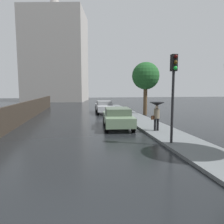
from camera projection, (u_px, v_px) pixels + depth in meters
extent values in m
cube|color=#B2B5BA|center=(104.00, 107.00, 22.63)|extent=(1.83, 4.53, 0.59)
cube|color=gray|center=(104.00, 103.00, 22.74)|extent=(1.57, 2.26, 0.41)
cylinder|color=black|center=(96.00, 109.00, 24.01)|extent=(0.23, 0.67, 0.67)
cylinder|color=black|center=(110.00, 109.00, 24.23)|extent=(0.23, 0.67, 0.67)
cylinder|color=black|center=(98.00, 112.00, 21.09)|extent=(0.23, 0.67, 0.67)
cylinder|color=black|center=(113.00, 111.00, 21.31)|extent=(0.23, 0.67, 0.67)
cube|color=slate|center=(118.00, 119.00, 14.23)|extent=(2.18, 4.47, 0.62)
cube|color=#4D5C49|center=(118.00, 111.00, 14.16)|extent=(1.78, 2.28, 0.45)
cylinder|color=black|center=(105.00, 120.00, 15.62)|extent=(0.27, 0.62, 0.61)
cylinder|color=black|center=(127.00, 120.00, 15.75)|extent=(0.27, 0.62, 0.61)
cylinder|color=black|center=(106.00, 127.00, 12.78)|extent=(0.27, 0.62, 0.61)
cylinder|color=black|center=(133.00, 127.00, 12.92)|extent=(0.27, 0.62, 0.61)
cylinder|color=black|center=(158.00, 124.00, 12.54)|extent=(0.14, 0.14, 0.76)
cylinder|color=black|center=(155.00, 125.00, 12.49)|extent=(0.14, 0.14, 0.76)
cylinder|color=#726651|center=(157.00, 113.00, 12.44)|extent=(0.34, 0.34, 0.59)
sphere|color=beige|center=(157.00, 107.00, 12.39)|extent=(0.21, 0.21, 0.21)
cube|color=#3F2314|center=(153.00, 118.00, 12.40)|extent=(0.21, 0.12, 0.24)
cylinder|color=#4C4C51|center=(157.00, 108.00, 12.40)|extent=(0.02, 0.02, 0.74)
cone|color=black|center=(157.00, 104.00, 12.37)|extent=(0.92, 0.92, 0.22)
cylinder|color=black|center=(172.00, 108.00, 9.55)|extent=(0.12, 0.12, 3.35)
cube|color=black|center=(174.00, 63.00, 9.32)|extent=(0.26, 0.26, 0.75)
sphere|color=#360503|center=(176.00, 57.00, 9.12)|extent=(0.17, 0.17, 0.17)
sphere|color=#392405|center=(176.00, 62.00, 9.15)|extent=(0.17, 0.17, 0.17)
sphere|color=green|center=(175.00, 68.00, 9.18)|extent=(0.17, 0.17, 0.17)
cylinder|color=#4C3823|center=(145.00, 100.00, 21.28)|extent=(0.40, 0.40, 3.02)
sphere|color=#1E5123|center=(146.00, 76.00, 21.00)|extent=(2.79, 2.79, 2.79)
cube|color=#9E9993|center=(56.00, 57.00, 44.12)|extent=(13.86, 12.06, 18.66)
cone|color=gray|center=(55.00, 2.00, 42.82)|extent=(3.62, 3.62, 4.09)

